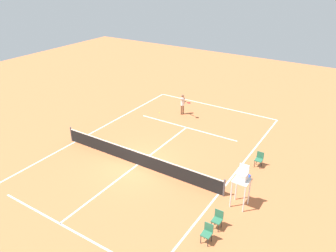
% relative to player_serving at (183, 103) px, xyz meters
% --- Properties ---
extents(ground_plane, '(60.00, 60.00, 0.00)m').
position_rel_player_serving_xyz_m(ground_plane, '(-1.51, 8.22, -1.03)').
color(ground_plane, '#C66B3D').
extents(court_lines, '(11.16, 22.74, 0.01)m').
position_rel_player_serving_xyz_m(court_lines, '(-1.51, 8.22, -1.03)').
color(court_lines, white).
rests_on(court_lines, ground).
extents(tennis_net, '(11.76, 0.10, 1.07)m').
position_rel_player_serving_xyz_m(tennis_net, '(-1.51, 8.22, -0.54)').
color(tennis_net, '#4C4C51').
rests_on(tennis_net, ground).
extents(player_serving, '(1.21, 0.89, 1.73)m').
position_rel_player_serving_xyz_m(player_serving, '(0.00, 0.00, 0.00)').
color(player_serving, brown).
rests_on(player_serving, ground).
extents(tennis_ball, '(0.07, 0.07, 0.07)m').
position_rel_player_serving_xyz_m(tennis_ball, '(1.78, 0.82, -1.00)').
color(tennis_ball, '#CCE033').
rests_on(tennis_ball, ground).
extents(umpire_chair, '(0.80, 0.80, 2.41)m').
position_rel_player_serving_xyz_m(umpire_chair, '(-8.33, 8.49, 0.57)').
color(umpire_chair, silver).
rests_on(umpire_chair, ground).
extents(courtside_chair_near, '(0.44, 0.46, 0.95)m').
position_rel_player_serving_xyz_m(courtside_chair_near, '(-8.03, 11.64, -0.50)').
color(courtside_chair_near, '#262626').
rests_on(courtside_chair_near, ground).
extents(courtside_chair_mid, '(0.44, 0.46, 0.95)m').
position_rel_player_serving_xyz_m(courtside_chair_mid, '(-7.96, 4.31, -0.50)').
color(courtside_chair_mid, '#262626').
rests_on(courtside_chair_mid, ground).
extents(courtside_chair_far, '(0.44, 0.46, 0.95)m').
position_rel_player_serving_xyz_m(courtside_chair_far, '(-8.05, 10.59, -0.50)').
color(courtside_chair_far, '#262626').
rests_on(courtside_chair_far, ground).
extents(equipment_bag, '(0.76, 0.32, 0.30)m').
position_rel_player_serving_xyz_m(equipment_bag, '(-7.66, 6.09, -0.88)').
color(equipment_bag, '#2647B7').
rests_on(equipment_bag, ground).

